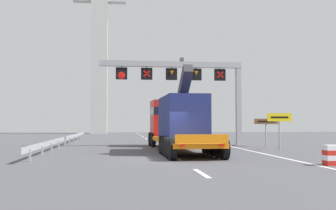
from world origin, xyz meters
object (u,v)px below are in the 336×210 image
tourist_info_sign_brown (266,125)px  bridge_pylon_distant (100,22)px  overhead_lane_gantry (189,78)px  crash_barrier_striped (335,155)px  exit_sign_yellow (279,121)px  heavy_haul_truck_orange (176,121)px

tourist_info_sign_brown → bridge_pylon_distant: bearing=110.8°
overhead_lane_gantry → crash_barrier_striped: size_ratio=11.60×
overhead_lane_gantry → crash_barrier_striped: (4.01, -14.53, -5.06)m
exit_sign_yellow → bridge_pylon_distant: (-14.75, 41.74, 17.30)m
heavy_haul_truck_orange → exit_sign_yellow: (7.23, -0.63, -0.01)m
crash_barrier_striped → bridge_pylon_distant: bearing=104.3°
crash_barrier_striped → heavy_haul_truck_orange: bearing=118.3°
exit_sign_yellow → bridge_pylon_distant: 47.53m
overhead_lane_gantry → crash_barrier_striped: 15.90m
overhead_lane_gantry → heavy_haul_truck_orange: 5.59m
overhead_lane_gantry → tourist_info_sign_brown: (5.67, -1.89, -3.80)m
overhead_lane_gantry → bridge_pylon_distant: (-9.15, 37.10, 13.77)m
exit_sign_yellow → tourist_info_sign_brown: exit_sign_yellow is taller
heavy_haul_truck_orange → bridge_pylon_distant: 45.23m
exit_sign_yellow → tourist_info_sign_brown: bearing=88.4°
tourist_info_sign_brown → crash_barrier_striped: tourist_info_sign_brown is taller
exit_sign_yellow → crash_barrier_striped: size_ratio=2.53×
overhead_lane_gantry → bridge_pylon_distant: 40.61m
overhead_lane_gantry → crash_barrier_striped: bearing=-74.6°
heavy_haul_truck_orange → exit_sign_yellow: size_ratio=5.53×
overhead_lane_gantry → tourist_info_sign_brown: bearing=-18.4°
crash_barrier_striped → bridge_pylon_distant: (-13.17, 51.63, 18.83)m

